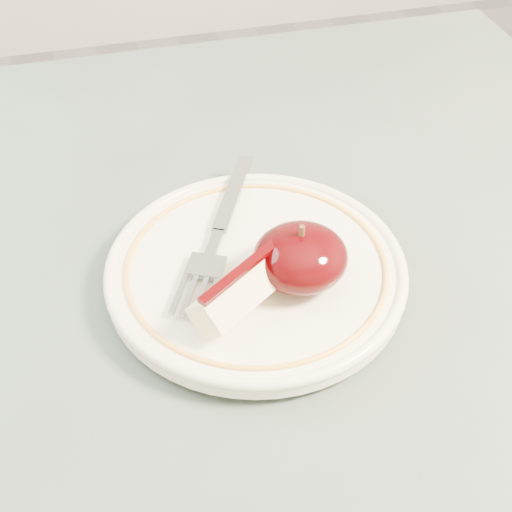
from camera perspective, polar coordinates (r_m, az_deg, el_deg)
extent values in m
cylinder|color=brown|center=(1.15, 12.32, -0.94)|extent=(0.05, 0.05, 0.71)
cube|color=#485951|center=(0.52, -4.60, -8.95)|extent=(0.90, 0.90, 0.04)
cylinder|color=#F5EECD|center=(0.54, 0.00, -1.93)|extent=(0.12, 0.12, 0.01)
cylinder|color=#F5EECD|center=(0.53, 0.00, -1.25)|extent=(0.22, 0.22, 0.01)
torus|color=#F5EECD|center=(0.53, 0.00, -0.86)|extent=(0.23, 0.23, 0.01)
torus|color=gold|center=(0.53, 0.00, -0.76)|extent=(0.20, 0.20, 0.00)
ellipsoid|color=black|center=(0.51, 3.58, -0.12)|extent=(0.07, 0.07, 0.04)
cylinder|color=#472D19|center=(0.49, 3.69, 1.90)|extent=(0.00, 0.00, 0.01)
cube|color=beige|center=(0.49, -1.05, -2.69)|extent=(0.09, 0.07, 0.03)
cube|color=#2F0102|center=(0.48, -1.08, -1.08)|extent=(0.07, 0.05, 0.00)
cube|color=gray|center=(0.59, -1.86, 5.09)|extent=(0.05, 0.09, 0.00)
cube|color=gray|center=(0.54, -3.34, 1.05)|extent=(0.02, 0.03, 0.00)
cube|color=gray|center=(0.52, -4.03, -0.84)|extent=(0.03, 0.03, 0.00)
cube|color=gray|center=(0.50, -3.61, -3.39)|extent=(0.02, 0.04, 0.00)
cube|color=gray|center=(0.50, -4.47, -3.26)|extent=(0.02, 0.04, 0.00)
cube|color=gray|center=(0.50, -5.33, -3.13)|extent=(0.02, 0.04, 0.00)
cube|color=gray|center=(0.51, -6.18, -3.00)|extent=(0.02, 0.04, 0.00)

